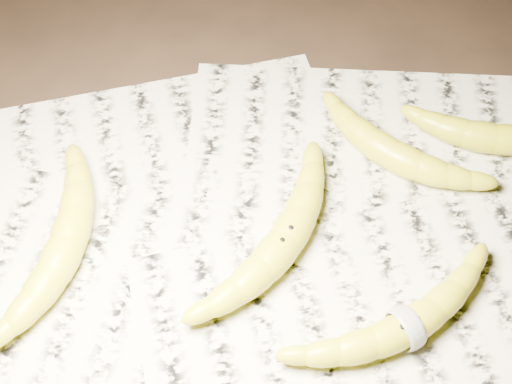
{
  "coord_description": "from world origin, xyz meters",
  "views": [
    {
      "loc": [
        -0.01,
        -0.39,
        0.68
      ],
      "look_at": [
        0.0,
        0.05,
        0.05
      ],
      "focal_mm": 50.0,
      "sensor_mm": 36.0,
      "label": 1
    }
  ],
  "objects_px": {
    "banana_left_b": "(66,243)",
    "banana_upper_a": "(393,152)",
    "banana_center": "(284,240)",
    "banana_upper_b": "(495,137)",
    "banana_taped": "(406,327)"
  },
  "relations": [
    {
      "from": "banana_left_b",
      "to": "banana_upper_a",
      "type": "relative_size",
      "value": 1.1
    },
    {
      "from": "banana_center",
      "to": "banana_upper_b",
      "type": "distance_m",
      "value": 0.29
    },
    {
      "from": "banana_taped",
      "to": "banana_upper_a",
      "type": "xyz_separation_m",
      "value": [
        0.02,
        0.22,
        0.0
      ]
    },
    {
      "from": "banana_upper_a",
      "to": "banana_upper_b",
      "type": "relative_size",
      "value": 1.06
    },
    {
      "from": "banana_left_b",
      "to": "banana_center",
      "type": "bearing_deg",
      "value": -78.33
    },
    {
      "from": "banana_left_b",
      "to": "banana_upper_b",
      "type": "distance_m",
      "value": 0.51
    },
    {
      "from": "banana_taped",
      "to": "banana_upper_b",
      "type": "relative_size",
      "value": 1.2
    },
    {
      "from": "banana_center",
      "to": "banana_upper_b",
      "type": "relative_size",
      "value": 1.22
    },
    {
      "from": "banana_left_b",
      "to": "banana_upper_a",
      "type": "xyz_separation_m",
      "value": [
        0.36,
        0.11,
        -0.0
      ]
    },
    {
      "from": "banana_taped",
      "to": "banana_upper_a",
      "type": "bearing_deg",
      "value": 58.68
    },
    {
      "from": "banana_upper_a",
      "to": "banana_upper_b",
      "type": "xyz_separation_m",
      "value": [
        0.12,
        0.02,
        -0.0
      ]
    },
    {
      "from": "banana_center",
      "to": "banana_taped",
      "type": "distance_m",
      "value": 0.15
    },
    {
      "from": "banana_center",
      "to": "banana_upper_b",
      "type": "xyz_separation_m",
      "value": [
        0.26,
        0.14,
        -0.0
      ]
    },
    {
      "from": "banana_upper_a",
      "to": "banana_left_b",
      "type": "bearing_deg",
      "value": -124.5
    },
    {
      "from": "banana_taped",
      "to": "banana_center",
      "type": "bearing_deg",
      "value": 111.88
    }
  ]
}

